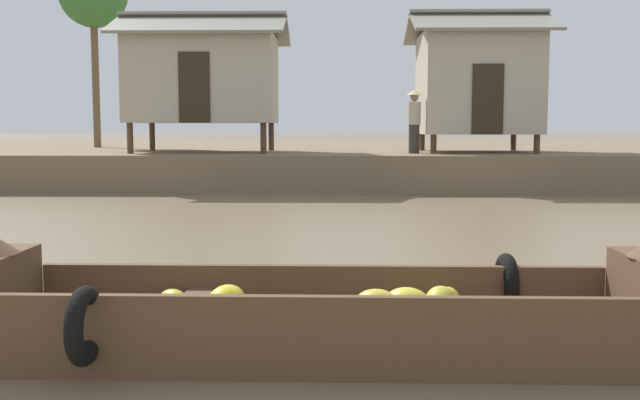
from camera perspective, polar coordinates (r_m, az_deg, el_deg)
ground_plane at (r=9.78m, az=-2.84°, el=-4.09°), size 300.00×300.00×0.00m
riverbank_strip at (r=27.88m, az=-0.22°, el=3.28°), size 160.00×20.00×0.94m
banana_boat at (r=5.42m, az=0.07°, el=-8.70°), size 5.53×1.80×0.94m
stilt_house_left at (r=20.79m, az=-8.95°, el=9.37°), size 4.59×3.24×3.79m
stilt_house_mid_left at (r=21.05m, az=12.01°, el=8.94°), size 3.78×3.44×3.86m
vendor_person at (r=19.60m, az=7.27°, el=6.28°), size 0.44×0.44×1.66m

